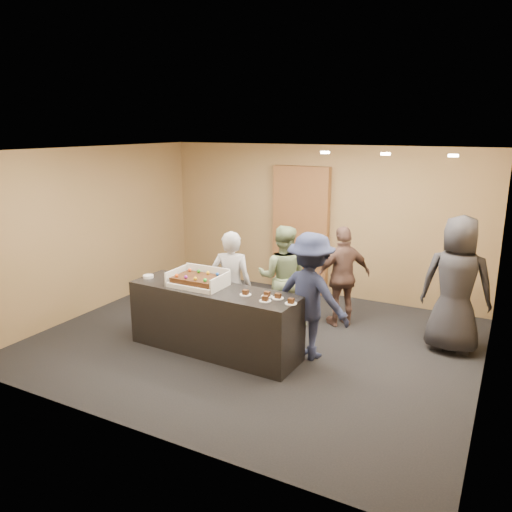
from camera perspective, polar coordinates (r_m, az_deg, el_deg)
name	(u,v)px	position (r m, az deg, el deg)	size (l,w,h in m)	color
room	(254,250)	(6.87, -0.20, 0.66)	(6.04, 6.00, 2.70)	black
serving_counter	(215,320)	(6.87, -4.76, -7.28)	(2.40, 0.70, 0.90)	black
storage_cabinet	(301,230)	(9.17, 5.12, 2.94)	(1.06, 0.15, 2.33)	brown
cake_box	(199,282)	(6.86, -6.52, -2.95)	(0.74, 0.51, 0.22)	white
sheet_cake	(198,279)	(6.82, -6.66, -2.62)	(0.63, 0.44, 0.12)	black
plate_stack	(148,276)	(7.32, -12.21, -2.29)	(0.15, 0.15, 0.04)	white
slice_a	(245,293)	(6.44, -1.21, -4.27)	(0.15, 0.15, 0.07)	white
slice_b	(267,295)	(6.37, 1.27, -4.47)	(0.15, 0.15, 0.07)	white
slice_c	(265,299)	(6.21, 1.06, -4.97)	(0.15, 0.15, 0.07)	white
slice_d	(278,297)	(6.31, 2.52, -4.66)	(0.15, 0.15, 0.07)	white
slice_e	(291,302)	(6.14, 4.02, -5.26)	(0.15, 0.15, 0.07)	white
person_server_grey	(231,286)	(7.14, -2.82, -3.41)	(0.58, 0.38, 1.60)	#A7A6AB
person_sage_man	(283,277)	(7.57, 3.07, -2.41)	(0.77, 0.60, 1.59)	gray
person_navy_man	(310,296)	(6.59, 6.23, -4.58)	(1.10, 0.63, 1.70)	#1E2544
person_brown_extra	(343,276)	(7.75, 9.91, -2.32)	(0.91, 0.38, 1.56)	brown
person_dark_suit	(456,285)	(7.22, 21.93, -3.06)	(0.92, 0.60, 1.89)	#222227
ceiling_spotlights	(385,154)	(6.58, 14.58, 11.23)	(1.72, 0.12, 0.03)	#FFEAC6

